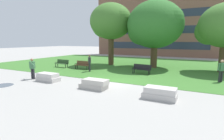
{
  "coord_description": "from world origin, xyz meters",
  "views": [
    {
      "loc": [
        5.79,
        -11.62,
        3.13
      ],
      "look_at": [
        0.54,
        -1.4,
        1.2
      ],
      "focal_mm": 28.0,
      "sensor_mm": 36.0,
      "label": 1
    }
  ],
  "objects": [
    {
      "name": "person_bystander_near_lawn",
      "position": [
        7.21,
        3.72,
        0.98
      ],
      "size": [
        0.62,
        0.68,
        1.71
      ],
      "color": "#28282D",
      "rests_on": "grass_lawn"
    },
    {
      "name": "person_skateboarder",
      "position": [
        -6.48,
        -2.03,
        0.97
      ],
      "size": [
        1.02,
        0.53,
        1.71
      ],
      "color": "#28282D",
      "rests_on": "ground"
    },
    {
      "name": "puddle",
      "position": [
        -6.61,
        -4.48,
        0.0
      ],
      "size": [
        1.4,
        1.4,
        0.01
      ],
      "primitive_type": "cylinder",
      "color": "#47515B",
      "rests_on": "ground"
    },
    {
      "name": "park_bench_near_left",
      "position": [
        -5.86,
        3.91,
        0.54
      ],
      "size": [
        1.82,
        0.59,
        0.9
      ],
      "color": "brown",
      "rests_on": "grass_lawn"
    },
    {
      "name": "skateboard",
      "position": [
        -6.51,
        -1.49,
        0.09
      ],
      "size": [
        0.68,
        0.99,
        0.14
      ],
      "color": "maroon",
      "rests_on": "ground"
    },
    {
      "name": "park_bench_near_right",
      "position": [
        -8.87,
        3.94,
        0.54
      ],
      "size": [
        1.82,
        0.61,
        0.9
      ],
      "color": "#284723",
      "rests_on": "grass_lawn"
    },
    {
      "name": "park_bench_far_left",
      "position": [
        0.85,
        4.17,
        0.54
      ],
      "size": [
        1.85,
        0.76,
        0.9
      ],
      "color": "black",
      "rests_on": "grass_lawn"
    },
    {
      "name": "tree_far_right",
      "position": [
        -4.84,
        8.68,
        5.47
      ],
      "size": [
        5.61,
        5.34,
        7.81
      ],
      "color": "#4C3823",
      "rests_on": "grass_lawn"
    },
    {
      "name": "building_facade_distant",
      "position": [
        -2.78,
        24.5,
        6.73
      ],
      "size": [
        26.38,
        1.03,
        13.47
      ],
      "color": "brown",
      "rests_on": "ground"
    },
    {
      "name": "tree_near_left",
      "position": [
        0.76,
        8.72,
        4.87
      ],
      "size": [
        6.6,
        6.29,
        7.6
      ],
      "color": "#4C3823",
      "rests_on": "grass_lawn"
    },
    {
      "name": "ground_plane",
      "position": [
        0.0,
        0.0,
        0.0
      ],
      "size": [
        140.0,
        140.0,
        0.0
      ],
      "primitive_type": "plane",
      "color": "#A3A09B"
    },
    {
      "name": "concrete_block_left",
      "position": [
        -0.36,
        -2.2,
        0.31
      ],
      "size": [
        1.88,
        0.9,
        0.64
      ],
      "color": "#B2ADA3",
      "rests_on": "ground"
    },
    {
      "name": "concrete_block_right",
      "position": [
        3.93,
        -2.29,
        0.31
      ],
      "size": [
        1.8,
        0.9,
        0.64
      ],
      "color": "#BCB7B2",
      "rests_on": "ground"
    },
    {
      "name": "concrete_block_center",
      "position": [
        -4.78,
        -2.02,
        0.31
      ],
      "size": [
        1.8,
        0.9,
        0.64
      ],
      "color": "#BCB7B2",
      "rests_on": "ground"
    },
    {
      "name": "grass_lawn",
      "position": [
        0.0,
        10.0,
        0.01
      ],
      "size": [
        40.0,
        20.0,
        0.02
      ],
      "primitive_type": "cube",
      "color": "#3D752D",
      "rests_on": "ground"
    },
    {
      "name": "person_bystander_far_lawn",
      "position": [
        -4.28,
        3.0,
        0.98
      ],
      "size": [
        0.42,
        0.85,
        1.71
      ],
      "color": "#28282D",
      "rests_on": "grass_lawn"
    }
  ]
}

